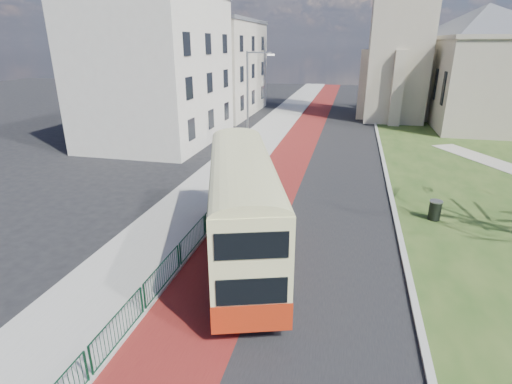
% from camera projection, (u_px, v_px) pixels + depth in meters
% --- Properties ---
extents(ground, '(160.00, 160.00, 0.00)m').
position_uv_depth(ground, '(244.00, 290.00, 14.94)').
color(ground, black).
rests_on(ground, ground).
extents(road_carriageway, '(9.00, 120.00, 0.01)m').
position_uv_depth(road_carriageway, '(325.00, 155.00, 32.82)').
color(road_carriageway, black).
rests_on(road_carriageway, ground).
extents(bus_lane, '(3.40, 120.00, 0.01)m').
position_uv_depth(bus_lane, '(292.00, 153.00, 33.41)').
color(bus_lane, '#591414').
rests_on(bus_lane, ground).
extents(pavement_west, '(4.00, 120.00, 0.12)m').
position_uv_depth(pavement_west, '(248.00, 150.00, 34.22)').
color(pavement_west, gray).
rests_on(pavement_west, ground).
extents(kerb_west, '(0.25, 120.00, 0.13)m').
position_uv_depth(kerb_west, '(271.00, 151.00, 33.78)').
color(kerb_west, '#999993').
rests_on(kerb_west, ground).
extents(kerb_east, '(0.25, 80.00, 0.13)m').
position_uv_depth(kerb_east, '(381.00, 152.00, 33.62)').
color(kerb_east, '#999993').
rests_on(kerb_east, ground).
extents(pedestrian_railing, '(0.07, 24.00, 1.12)m').
position_uv_depth(pedestrian_railing, '(206.00, 225.00, 19.03)').
color(pedestrian_railing, '#0C3721').
rests_on(pedestrian_railing, ground).
extents(street_block_near, '(10.30, 14.30, 13.00)m').
position_uv_depth(street_block_near, '(156.00, 69.00, 35.73)').
color(street_block_near, beige).
rests_on(street_block_near, ground).
extents(street_block_far, '(10.30, 16.30, 11.50)m').
position_uv_depth(street_block_far, '(215.00, 67.00, 50.57)').
color(street_block_far, '#B5AD99').
rests_on(street_block_far, ground).
extents(streetlamp, '(2.13, 0.18, 8.00)m').
position_uv_depth(streetlamp, '(249.00, 100.00, 30.66)').
color(streetlamp, gray).
rests_on(streetlamp, pavement_west).
extents(bus, '(5.65, 10.82, 4.43)m').
position_uv_depth(bus, '(242.00, 204.00, 16.27)').
color(bus, '#9F250E').
rests_on(bus, ground).
extents(litter_bin, '(0.81, 0.81, 1.05)m').
position_uv_depth(litter_bin, '(435.00, 210.00, 20.65)').
color(litter_bin, black).
rests_on(litter_bin, grass_green).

